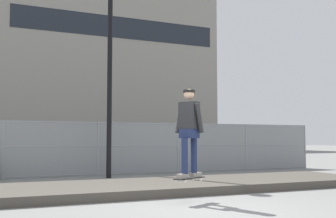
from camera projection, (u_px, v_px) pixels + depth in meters
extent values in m
plane|color=slate|center=(207.00, 209.00, 7.51)|extent=(120.00, 120.00, 0.00)
cube|color=#4C473F|center=(148.00, 187.00, 10.14)|extent=(12.32, 2.72, 0.20)
cube|color=black|center=(189.00, 178.00, 8.27)|extent=(0.81, 0.54, 0.02)
cylinder|color=silver|center=(193.00, 179.00, 8.53)|extent=(0.06, 0.05, 0.05)
cylinder|color=silver|center=(201.00, 179.00, 8.41)|extent=(0.06, 0.05, 0.05)
cylinder|color=silver|center=(178.00, 181.00, 8.13)|extent=(0.06, 0.05, 0.05)
cylinder|color=silver|center=(185.00, 181.00, 8.01)|extent=(0.06, 0.05, 0.05)
cube|color=#99999E|center=(197.00, 178.00, 8.47)|extent=(0.11, 0.15, 0.01)
cube|color=#99999E|center=(181.00, 180.00, 8.07)|extent=(0.11, 0.15, 0.01)
cube|color=gray|center=(196.00, 175.00, 8.44)|extent=(0.30, 0.21, 0.09)
cube|color=gray|center=(183.00, 176.00, 8.11)|extent=(0.30, 0.21, 0.09)
cylinder|color=#1E284C|center=(194.00, 155.00, 8.42)|extent=(0.13, 0.13, 0.69)
cylinder|color=#1E284C|center=(185.00, 156.00, 8.18)|extent=(0.13, 0.13, 0.69)
cube|color=#1E284C|center=(189.00, 134.00, 8.33)|extent=(0.37, 0.41, 0.18)
cube|color=#262628|center=(189.00, 115.00, 8.36)|extent=(0.37, 0.44, 0.54)
cylinder|color=#262628|center=(179.00, 119.00, 8.51)|extent=(0.25, 0.18, 0.58)
cylinder|color=#262628|center=(199.00, 118.00, 8.20)|extent=(0.25, 0.18, 0.58)
sphere|color=tan|center=(189.00, 94.00, 8.39)|extent=(0.21, 0.21, 0.21)
cylinder|color=black|center=(189.00, 91.00, 8.39)|extent=(0.24, 0.24, 0.05)
cylinder|color=gray|center=(3.00, 149.00, 13.22)|extent=(0.06, 0.06, 1.85)
cylinder|color=gray|center=(98.00, 149.00, 14.47)|extent=(0.06, 0.06, 1.85)
cylinder|color=gray|center=(178.00, 148.00, 15.72)|extent=(0.06, 0.06, 1.85)
cylinder|color=gray|center=(246.00, 147.00, 16.97)|extent=(0.06, 0.06, 1.85)
cylinder|color=gray|center=(305.00, 147.00, 18.21)|extent=(0.06, 0.06, 1.85)
cylinder|color=gray|center=(98.00, 123.00, 14.53)|extent=(18.29, 0.04, 0.04)
cylinder|color=gray|center=(98.00, 146.00, 14.48)|extent=(18.29, 0.04, 0.04)
cylinder|color=gray|center=(98.00, 174.00, 14.41)|extent=(18.29, 0.04, 0.04)
cube|color=gray|center=(98.00, 149.00, 14.47)|extent=(18.29, 0.01, 1.85)
cylinder|color=black|center=(110.00, 71.00, 13.79)|extent=(0.16, 0.16, 6.95)
cube|color=gray|center=(104.00, 61.00, 54.66)|extent=(26.03, 13.34, 22.85)
cube|color=#1E232B|center=(120.00, 27.00, 48.77)|extent=(23.94, 0.04, 2.50)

